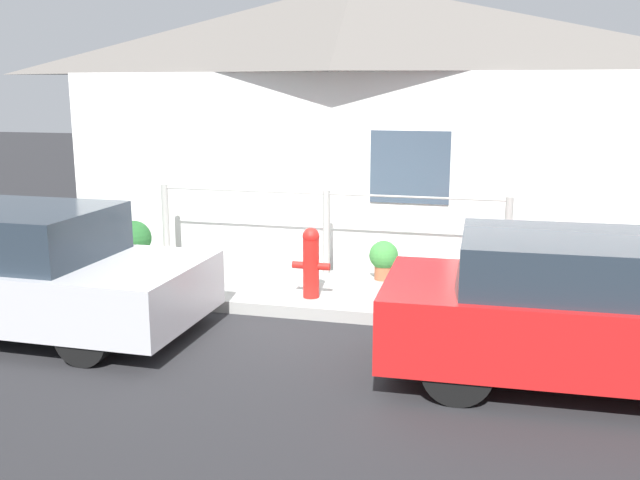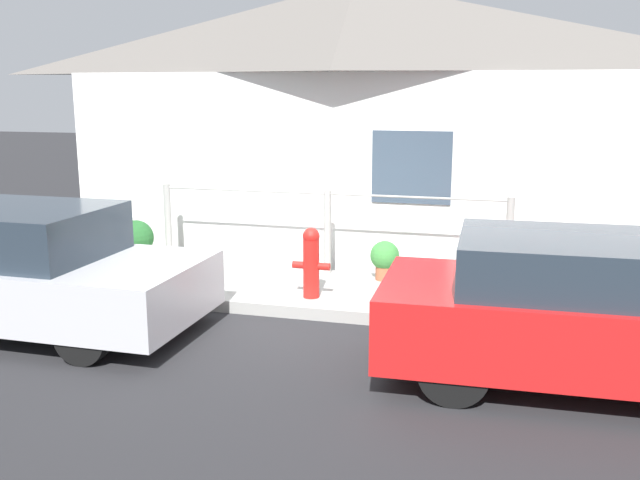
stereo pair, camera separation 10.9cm
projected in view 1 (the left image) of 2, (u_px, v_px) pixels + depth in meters
The scene contains 9 objects.
ground_plane at pixel (293, 319), 8.36m from camera, with size 60.00×60.00×0.00m, color #262628.
sidewalk at pixel (313, 292), 9.18m from camera, with size 24.00×1.76×0.15m.
house at pixel (352, 42), 10.65m from camera, with size 8.80×2.23×4.20m.
fence at pixel (326, 228), 9.72m from camera, with size 4.90×0.10×1.15m.
car_left at pixel (16, 270), 7.91m from camera, with size 4.13×1.82×1.38m.
car_right at pixel (589, 311), 6.43m from camera, with size 3.81×1.80×1.36m.
fire_hydrant at pixel (311, 261), 8.62m from camera, with size 0.47×0.21×0.86m.
potted_plant_near_hydrant at pixel (384, 258), 9.46m from camera, with size 0.39×0.39×0.52m.
potted_plant_by_fence at pixel (134, 240), 10.26m from camera, with size 0.51×0.51×0.64m.
Camera 1 is at (2.31, -7.64, 2.66)m, focal length 40.00 mm.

